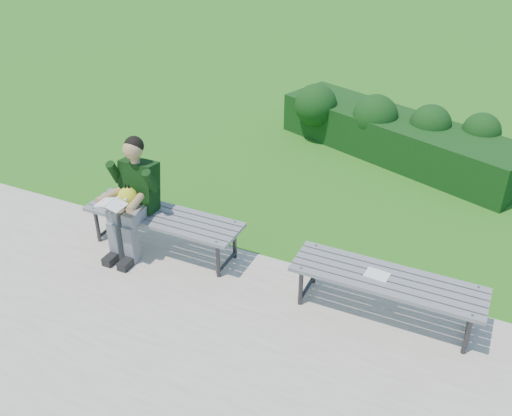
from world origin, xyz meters
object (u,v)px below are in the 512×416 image
at_px(hedge, 393,131).
at_px(bench_left, 163,219).
at_px(paper_sheet, 377,275).
at_px(bench_right, 387,282).
at_px(seated_boy, 133,194).

distance_m(hedge, bench_left, 3.93).
distance_m(bench_left, paper_sheet, 2.40).
distance_m(hedge, paper_sheet, 3.65).
xyz_separation_m(bench_right, seated_boy, (-2.80, -0.05, 0.30)).
bearing_deg(hedge, seated_boy, -119.01).
bearing_deg(bench_right, seated_boy, -179.06).
height_order(hedge, bench_right, hedge).
height_order(bench_left, bench_right, same).
bearing_deg(bench_left, seated_boy, -163.00).
relative_size(seated_boy, paper_sheet, 5.65).
xyz_separation_m(hedge, seated_boy, (-2.01, -3.63, 0.33)).
bearing_deg(bench_left, hedge, 64.17).
xyz_separation_m(bench_left, seated_boy, (-0.30, -0.09, 0.30)).
bearing_deg(paper_sheet, seated_boy, -179.03).
height_order(bench_left, seated_boy, seated_boy).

